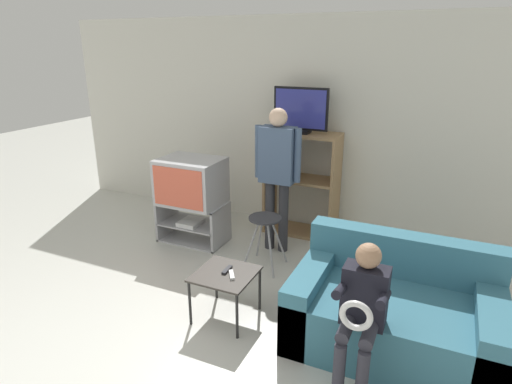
# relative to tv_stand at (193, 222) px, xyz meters

# --- Properties ---
(ground_plane) EXTENTS (18.00, 18.00, 0.00)m
(ground_plane) POSITION_rel_tv_stand_xyz_m (0.72, -2.19, -0.24)
(ground_plane) COLOR beige
(wall_back) EXTENTS (6.40, 0.06, 2.60)m
(wall_back) POSITION_rel_tv_stand_xyz_m (0.72, 1.05, 1.06)
(wall_back) COLOR silver
(wall_back) RESTS_ON ground_plane
(tv_stand) EXTENTS (0.80, 0.45, 0.49)m
(tv_stand) POSITION_rel_tv_stand_xyz_m (0.00, 0.00, 0.00)
(tv_stand) COLOR #A8A8AD
(tv_stand) RESTS_ON ground_plane
(television_main) EXTENTS (0.72, 0.56, 0.53)m
(television_main) POSITION_rel_tv_stand_xyz_m (0.01, -0.01, 0.51)
(television_main) COLOR #B2B2B7
(television_main) RESTS_ON tv_stand
(media_shelf) EXTENTS (0.88, 0.42, 1.28)m
(media_shelf) POSITION_rel_tv_stand_xyz_m (1.10, 0.77, 0.41)
(media_shelf) COLOR #9E7A51
(media_shelf) RESTS_ON ground_plane
(television_flat) EXTENTS (0.65, 0.20, 0.53)m
(television_flat) POSITION_rel_tv_stand_xyz_m (1.06, 0.74, 1.29)
(television_flat) COLOR black
(television_flat) RESTS_ON media_shelf
(folding_stool) EXTENTS (0.38, 0.40, 0.57)m
(folding_stool) POSITION_rel_tv_stand_xyz_m (1.05, -0.24, 0.23)
(folding_stool) COLOR #99999E
(folding_stool) RESTS_ON ground_plane
(snack_table) EXTENTS (0.49, 0.49, 0.43)m
(snack_table) POSITION_rel_tv_stand_xyz_m (1.09, -1.20, 0.14)
(snack_table) COLOR #38332D
(snack_table) RESTS_ON ground_plane
(remote_control_black) EXTENTS (0.04, 0.15, 0.02)m
(remote_control_black) POSITION_rel_tv_stand_xyz_m (1.09, -1.16, 0.20)
(remote_control_black) COLOR #232328
(remote_control_black) RESTS_ON snack_table
(remote_control_white) EXTENTS (0.11, 0.14, 0.02)m
(remote_control_white) POSITION_rel_tv_stand_xyz_m (1.17, -1.22, 0.20)
(remote_control_white) COLOR silver
(remote_control_white) RESTS_ON snack_table
(couch) EXTENTS (1.53, 0.95, 0.81)m
(couch) POSITION_rel_tv_stand_xyz_m (2.45, -0.97, 0.04)
(couch) COLOR teal
(couch) RESTS_ON ground_plane
(person_standing_adult) EXTENTS (0.53, 0.20, 1.63)m
(person_standing_adult) POSITION_rel_tv_stand_xyz_m (1.00, 0.20, 0.75)
(person_standing_adult) COLOR #2D2D33
(person_standing_adult) RESTS_ON ground_plane
(person_seated_child) EXTENTS (0.33, 0.43, 1.04)m
(person_seated_child) POSITION_rel_tv_stand_xyz_m (2.29, -1.51, 0.38)
(person_seated_child) COLOR #2D2D38
(person_seated_child) RESTS_ON ground_plane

